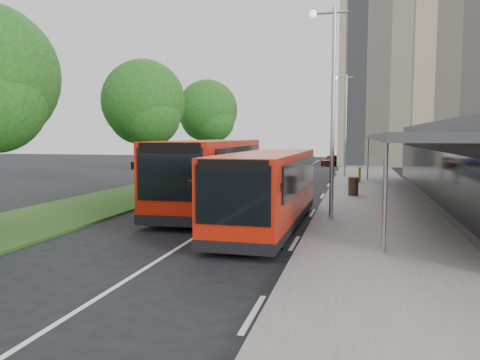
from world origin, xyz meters
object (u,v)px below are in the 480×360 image
object	(u,v)px
tree_far	(208,114)
litter_bin	(353,186)
bollard	(360,175)
car_far	(302,158)
bus_main	(268,189)
bus_second	(212,174)
tree_mid	(144,107)
lamp_post_far	(345,119)
car_near	(332,160)
lamp_post_near	(331,100)

from	to	relation	value
tree_far	litter_bin	size ratio (longest dim) A/B	8.14
litter_bin	bollard	bearing A→B (deg)	87.31
tree_far	car_far	bearing A→B (deg)	76.50
bus_main	bus_second	xyz separation A→B (m)	(-3.31, 3.69, 0.20)
litter_bin	tree_far	bearing A→B (deg)	136.03
tree_mid	litter_bin	bearing A→B (deg)	2.06
tree_mid	bus_main	size ratio (longest dim) A/B	0.80
tree_mid	bollard	xyz separation A→B (m)	(12.35, 8.02, -4.36)
bus_main	car_far	size ratio (longest dim) A/B	2.80
litter_bin	car_far	distance (m)	34.37
lamp_post_far	tree_far	bearing A→B (deg)	-175.13
tree_far	bus_main	xyz separation A→B (m)	(9.03, -20.75, -3.76)
tree_far	litter_bin	world-z (taller)	tree_far
bollard	car_near	distance (m)	20.56
lamp_post_near	bus_main	xyz separation A→B (m)	(-2.09, -1.70, -3.31)
bus_main	bus_second	bearing A→B (deg)	132.48
bus_main	litter_bin	world-z (taller)	bus_main
bus_second	bollard	xyz separation A→B (m)	(6.63, 13.08, -0.94)
litter_bin	bus_main	bearing A→B (deg)	-107.85
tree_mid	lamp_post_near	bearing A→B (deg)	-32.36
lamp_post_far	lamp_post_near	bearing A→B (deg)	-90.00
tree_mid	bollard	size ratio (longest dim) A/B	7.56
tree_far	lamp_post_far	distance (m)	11.18
litter_bin	car_near	distance (m)	28.05
lamp_post_far	litter_bin	distance (m)	13.19
lamp_post_far	bollard	xyz separation A→B (m)	(1.22, -4.93, -4.05)
bus_second	car_far	world-z (taller)	bus_second
lamp_post_near	car_near	world-z (taller)	lamp_post_near
litter_bin	bollard	distance (m)	7.59
lamp_post_far	bus_second	bearing A→B (deg)	-106.72
tree_far	bus_second	world-z (taller)	tree_far
bus_main	litter_bin	bearing A→B (deg)	72.70
tree_far	litter_bin	xyz separation A→B (m)	(11.99, -11.57, -4.53)
tree_mid	car_far	world-z (taller)	tree_mid
car_near	litter_bin	bearing A→B (deg)	-69.03
tree_mid	tree_far	distance (m)	12.00
bollard	car_far	xyz separation A→B (m)	(-7.03, 26.13, -0.09)
tree_mid	tree_far	world-z (taller)	tree_far
car_far	lamp_post_near	bearing A→B (deg)	-106.65
tree_mid	tree_far	size ratio (longest dim) A/B	0.97
lamp_post_near	car_near	xyz separation A→B (m)	(-1.75, 35.41, -4.08)
litter_bin	tree_mid	bearing A→B (deg)	-177.94
bus_main	tree_far	bearing A→B (deg)	114.08
lamp_post_near	car_far	xyz separation A→B (m)	(-5.81, 41.20, -4.15)
tree_far	bollard	distance (m)	13.73
lamp_post_near	tree_far	bearing A→B (deg)	120.29
tree_mid	bus_main	distance (m)	13.09
tree_far	lamp_post_far	xyz separation A→B (m)	(11.13, 0.95, -0.45)
tree_mid	car_near	bearing A→B (deg)	71.70
lamp_post_near	lamp_post_far	world-z (taller)	same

